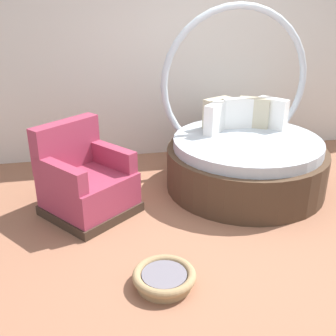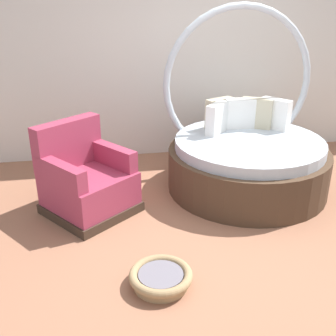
# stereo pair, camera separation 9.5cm
# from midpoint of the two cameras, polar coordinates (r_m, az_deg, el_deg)

# --- Properties ---
(ground_plane) EXTENTS (8.00, 8.00, 0.02)m
(ground_plane) POSITION_cam_midpoint_polar(r_m,az_deg,el_deg) (4.10, 6.83, -8.86)
(ground_plane) COLOR #936047
(back_wall) EXTENTS (8.00, 0.12, 3.07)m
(back_wall) POSITION_cam_midpoint_polar(r_m,az_deg,el_deg) (5.68, 0.47, 17.11)
(back_wall) COLOR silver
(back_wall) RESTS_ON ground_plane
(round_daybed) EXTENTS (1.83, 1.83, 2.04)m
(round_daybed) POSITION_cam_midpoint_polar(r_m,az_deg,el_deg) (4.90, 9.92, 2.09)
(round_daybed) COLOR #473323
(round_daybed) RESTS_ON ground_plane
(red_armchair) EXTENTS (1.12, 1.12, 0.94)m
(red_armchair) POSITION_cam_midpoint_polar(r_m,az_deg,el_deg) (4.36, -11.98, -2.03)
(red_armchair) COLOR #38281E
(red_armchair) RESTS_ON ground_plane
(pet_basket) EXTENTS (0.51, 0.51, 0.13)m
(pet_basket) POSITION_cam_midpoint_polar(r_m,az_deg,el_deg) (3.38, -1.35, -14.91)
(pet_basket) COLOR #9E7F56
(pet_basket) RESTS_ON ground_plane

